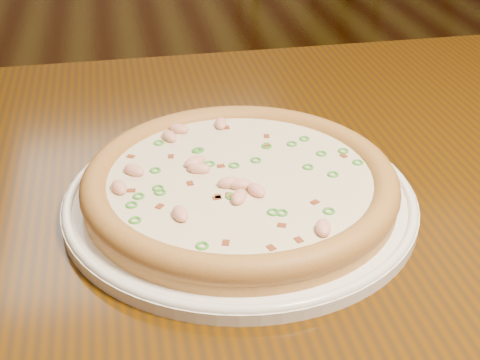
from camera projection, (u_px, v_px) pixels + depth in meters
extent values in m
plane|color=black|center=(207.00, 253.00, 1.86)|extent=(9.00, 9.00, 0.00)
cube|color=black|center=(334.00, 185.00, 0.77)|extent=(1.20, 0.80, 0.04)
cylinder|color=white|center=(240.00, 200.00, 0.69)|extent=(0.36, 0.36, 0.01)
torus|color=white|center=(240.00, 195.00, 0.69)|extent=(0.36, 0.36, 0.01)
cylinder|color=#C19240|center=(240.00, 188.00, 0.68)|extent=(0.32, 0.32, 0.02)
torus|color=#BB8239|center=(240.00, 180.00, 0.68)|extent=(0.32, 0.32, 0.03)
cylinder|color=#F2E5C7|center=(240.00, 178.00, 0.68)|extent=(0.27, 0.27, 0.00)
ellipsoid|color=#F2B29E|center=(170.00, 136.00, 0.74)|extent=(0.02, 0.03, 0.01)
ellipsoid|color=#F2B29E|center=(221.00, 123.00, 0.77)|extent=(0.02, 0.03, 0.01)
ellipsoid|color=#F2B29E|center=(256.00, 190.00, 0.65)|extent=(0.02, 0.03, 0.01)
ellipsoid|color=#F2B29E|center=(180.00, 214.00, 0.61)|extent=(0.02, 0.03, 0.01)
ellipsoid|color=#F2B29E|center=(241.00, 184.00, 0.66)|extent=(0.03, 0.02, 0.01)
ellipsoid|color=#F2B29E|center=(323.00, 228.00, 0.59)|extent=(0.02, 0.03, 0.01)
ellipsoid|color=#F2B29E|center=(119.00, 187.00, 0.65)|extent=(0.02, 0.03, 0.01)
ellipsoid|color=#F2B29E|center=(134.00, 170.00, 0.68)|extent=(0.03, 0.03, 0.01)
ellipsoid|color=#F2B29E|center=(179.00, 129.00, 0.76)|extent=(0.03, 0.02, 0.01)
ellipsoid|color=#F2B29E|center=(199.00, 168.00, 0.68)|extent=(0.03, 0.02, 0.01)
ellipsoid|color=#F2B29E|center=(195.00, 162.00, 0.69)|extent=(0.03, 0.02, 0.01)
ellipsoid|color=#F2B29E|center=(230.00, 183.00, 0.66)|extent=(0.02, 0.02, 0.01)
ellipsoid|color=#F2B29E|center=(239.00, 197.00, 0.64)|extent=(0.02, 0.03, 0.01)
cube|color=maroon|center=(218.00, 197.00, 0.64)|extent=(0.01, 0.01, 0.00)
cube|color=maroon|center=(131.00, 157.00, 0.71)|extent=(0.01, 0.01, 0.00)
cube|color=maroon|center=(160.00, 207.00, 0.63)|extent=(0.01, 0.01, 0.00)
cube|color=maroon|center=(190.00, 184.00, 0.66)|extent=(0.01, 0.01, 0.00)
cube|color=maroon|center=(131.00, 191.00, 0.65)|extent=(0.01, 0.01, 0.00)
cube|color=maroon|center=(267.00, 137.00, 0.75)|extent=(0.01, 0.01, 0.00)
cube|color=maroon|center=(171.00, 157.00, 0.71)|extent=(0.01, 0.01, 0.00)
cube|color=maroon|center=(315.00, 203.00, 0.63)|extent=(0.01, 0.01, 0.00)
cube|color=maroon|center=(266.00, 145.00, 0.73)|extent=(0.01, 0.01, 0.00)
cube|color=maroon|center=(217.00, 199.00, 0.64)|extent=(0.01, 0.01, 0.00)
cube|color=maroon|center=(299.00, 241.00, 0.58)|extent=(0.01, 0.01, 0.00)
cube|color=maroon|center=(282.00, 226.00, 0.60)|extent=(0.01, 0.01, 0.00)
cube|color=maroon|center=(228.00, 196.00, 0.65)|extent=(0.01, 0.01, 0.00)
cube|color=maroon|center=(221.00, 167.00, 0.69)|extent=(0.01, 0.01, 0.00)
cube|color=maroon|center=(226.00, 244.00, 0.58)|extent=(0.01, 0.01, 0.00)
cube|color=maroon|center=(343.00, 157.00, 0.71)|extent=(0.01, 0.01, 0.00)
cube|color=maroon|center=(227.00, 128.00, 0.77)|extent=(0.01, 0.01, 0.00)
cube|color=maroon|center=(271.00, 248.00, 0.57)|extent=(0.01, 0.01, 0.00)
torus|color=green|center=(139.00, 196.00, 0.64)|extent=(0.02, 0.02, 0.00)
torus|color=green|center=(333.00, 175.00, 0.68)|extent=(0.01, 0.01, 0.00)
torus|color=green|center=(234.00, 166.00, 0.69)|extent=(0.01, 0.01, 0.00)
torus|color=green|center=(304.00, 139.00, 0.75)|extent=(0.02, 0.02, 0.00)
torus|color=green|center=(256.00, 160.00, 0.70)|extent=(0.02, 0.02, 0.00)
torus|color=green|center=(267.00, 146.00, 0.73)|extent=(0.01, 0.01, 0.00)
torus|color=green|center=(231.00, 197.00, 0.64)|extent=(0.01, 0.01, 0.00)
torus|color=green|center=(197.00, 151.00, 0.72)|extent=(0.02, 0.02, 0.00)
torus|color=green|center=(199.00, 150.00, 0.72)|extent=(0.01, 0.01, 0.00)
torus|color=green|center=(132.00, 205.00, 0.63)|extent=(0.02, 0.02, 0.00)
torus|color=green|center=(321.00, 154.00, 0.72)|extent=(0.01, 0.01, 0.00)
torus|color=green|center=(282.00, 213.00, 0.62)|extent=(0.01, 0.01, 0.00)
torus|color=green|center=(159.00, 143.00, 0.74)|extent=(0.01, 0.01, 0.00)
torus|color=green|center=(329.00, 211.00, 0.62)|extent=(0.02, 0.02, 0.00)
torus|color=green|center=(210.00, 164.00, 0.70)|extent=(0.01, 0.01, 0.00)
torus|color=green|center=(308.00, 167.00, 0.69)|extent=(0.01, 0.01, 0.00)
torus|color=green|center=(160.00, 192.00, 0.65)|extent=(0.01, 0.01, 0.00)
torus|color=green|center=(202.00, 246.00, 0.57)|extent=(0.02, 0.02, 0.00)
torus|color=green|center=(358.00, 163.00, 0.70)|extent=(0.01, 0.01, 0.00)
torus|color=green|center=(273.00, 212.00, 0.62)|extent=(0.02, 0.02, 0.00)
torus|color=green|center=(155.00, 171.00, 0.68)|extent=(0.01, 0.01, 0.00)
torus|color=green|center=(158.00, 188.00, 0.65)|extent=(0.01, 0.01, 0.00)
torus|color=green|center=(322.00, 229.00, 0.60)|extent=(0.02, 0.02, 0.00)
torus|color=green|center=(292.00, 144.00, 0.73)|extent=(0.01, 0.01, 0.00)
torus|color=green|center=(135.00, 220.00, 0.61)|extent=(0.02, 0.02, 0.00)
torus|color=green|center=(343.00, 151.00, 0.72)|extent=(0.01, 0.01, 0.00)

